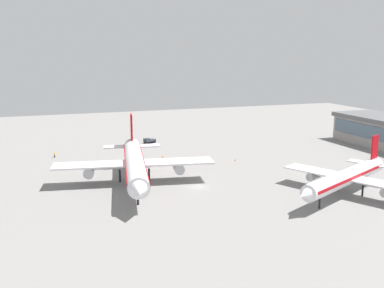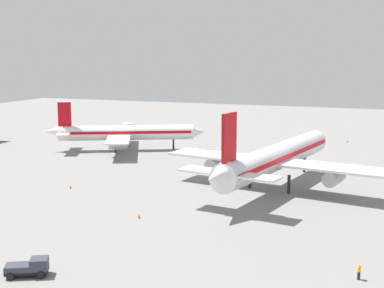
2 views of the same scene
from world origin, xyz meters
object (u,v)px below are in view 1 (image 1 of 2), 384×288
pushback_tractor (149,141)px  safety_cone_mid_apron (235,160)px  ground_crew_worker (55,155)px  safety_cone_far_side (163,157)px  airplane_taxiing (135,163)px  airplane_at_gate (347,177)px

pushback_tractor → safety_cone_mid_apron: bearing=88.9°
safety_cone_mid_apron → ground_crew_worker: bearing=65.5°
ground_crew_worker → safety_cone_far_side: (-11.28, -31.03, -0.55)m
airplane_taxiing → airplane_at_gate: bearing=70.4°
airplane_at_gate → pushback_tractor: 76.89m
safety_cone_far_side → safety_cone_mid_apron: bearing=-121.2°
airplane_taxiing → ground_crew_worker: airplane_taxiing is taller
airplane_taxiing → pushback_tractor: (47.83, -15.71, -4.40)m
safety_cone_far_side → airplane_at_gate: bearing=-150.2°
pushback_tractor → safety_cone_far_side: (-22.74, 1.57, -0.67)m
airplane_at_gate → airplane_taxiing: size_ratio=0.75×
airplane_taxiing → safety_cone_far_side: airplane_taxiing is taller
ground_crew_worker → safety_cone_far_side: 33.02m
airplane_at_gate → safety_cone_far_side: size_ratio=60.20×
safety_cone_mid_apron → safety_cone_far_side: same height
safety_cone_mid_apron → safety_cone_far_side: bearing=58.8°
pushback_tractor → airplane_taxiing: bearing=43.8°
ground_crew_worker → safety_cone_far_side: size_ratio=2.78×
airplane_taxiing → safety_cone_mid_apron: size_ratio=80.59×
airplane_taxiing → pushback_tractor: size_ratio=10.12×
airplane_at_gate → ground_crew_worker: airplane_at_gate is taller
airplane_at_gate → ground_crew_worker: 84.81m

